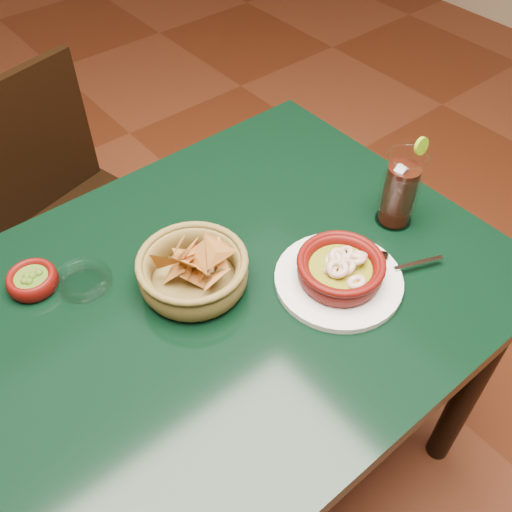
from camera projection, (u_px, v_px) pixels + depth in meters
ground at (212, 478)px, 1.56m from camera, size 7.00×7.00×0.00m
dining_table at (193, 341)px, 1.09m from camera, size 1.20×0.80×0.75m
dining_chair at (74, 209)px, 1.62m from camera, size 0.47×0.47×0.84m
shrimp_plate at (340, 271)px, 1.04m from camera, size 0.31×0.24×0.07m
chip_basket at (193, 271)px, 1.03m from camera, size 0.23×0.23×0.15m
guacamole_ramekin at (32, 280)px, 1.04m from camera, size 0.11×0.11×0.04m
cola_drink at (400, 190)px, 1.12m from camera, size 0.16×0.16×0.18m
glass_ashtray at (83, 281)px, 1.04m from camera, size 0.11×0.11×0.03m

